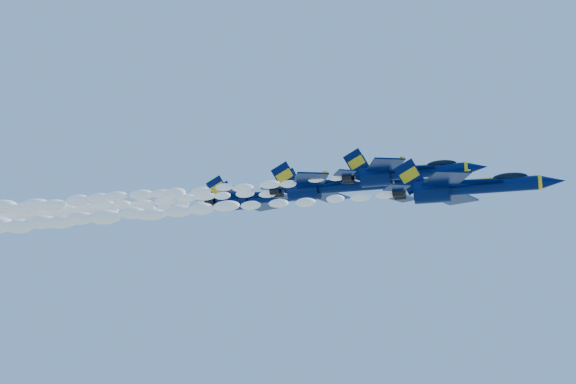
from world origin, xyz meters
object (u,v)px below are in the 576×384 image
(jet_second, at_px, (404,172))
(jet_fourth, at_px, (260,198))
(jet_lead, at_px, (466,187))
(jet_third, at_px, (332,186))

(jet_second, height_order, jet_fourth, jet_fourth)
(jet_lead, relative_size, jet_third, 0.93)
(jet_third, height_order, jet_fourth, jet_fourth)
(jet_lead, height_order, jet_fourth, jet_fourth)
(jet_third, distance_m, jet_fourth, 15.05)
(jet_lead, relative_size, jet_fourth, 0.92)
(jet_lead, xyz_separation_m, jet_third, (-15.24, 12.47, 4.43))
(jet_second, bearing_deg, jet_fourth, 147.70)
(jet_fourth, bearing_deg, jet_second, -32.30)
(jet_lead, bearing_deg, jet_fourth, 140.78)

